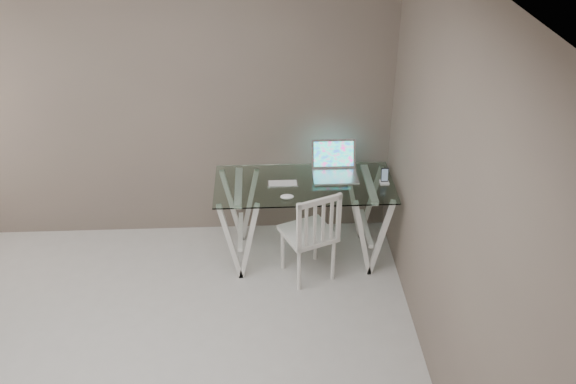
% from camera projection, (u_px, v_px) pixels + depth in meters
% --- Properties ---
extents(room, '(4.50, 4.52, 2.71)m').
position_uv_depth(room, '(87.00, 197.00, 3.33)').
color(room, '#B7B4B0').
rests_on(room, ground).
extents(desk, '(1.50, 0.70, 0.75)m').
position_uv_depth(desk, '(304.00, 220.00, 5.55)').
color(desk, silver).
rests_on(desk, ground).
extents(chair, '(0.51, 0.51, 0.86)m').
position_uv_depth(chair, '(312.00, 232.00, 5.23)').
color(chair, silver).
rests_on(chair, ground).
extents(laptop, '(0.38, 0.35, 0.26)m').
position_uv_depth(laptop, '(335.00, 167.00, 5.48)').
color(laptop, silver).
rests_on(laptop, desk).
extents(keyboard, '(0.25, 0.11, 0.01)m').
position_uv_depth(keyboard, '(283.00, 183.00, 5.36)').
color(keyboard, silver).
rests_on(keyboard, desk).
extents(mouse, '(0.11, 0.06, 0.03)m').
position_uv_depth(mouse, '(287.00, 197.00, 5.15)').
color(mouse, white).
rests_on(mouse, desk).
extents(phone_dock, '(0.07, 0.07, 0.14)m').
position_uv_depth(phone_dock, '(384.00, 179.00, 5.35)').
color(phone_dock, white).
rests_on(phone_dock, desk).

